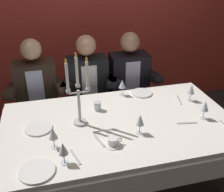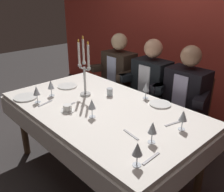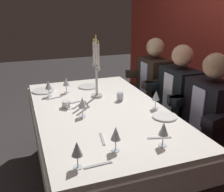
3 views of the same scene
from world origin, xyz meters
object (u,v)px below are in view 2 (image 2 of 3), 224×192
dining_table (101,118)px  seated_diner_2 (187,93)px  water_tumbler_0 (110,92)px  coffee_cup_0 (67,108)px  dinner_plate_1 (67,86)px  wine_glass_6 (183,116)px  candelabra (84,72)px  seated_diner_0 (119,72)px  seated_diner_1 (151,82)px  dinner_plate_0 (26,97)px  dinner_plate_2 (160,104)px  wine_glass_0 (51,85)px  wine_glass_1 (92,105)px  wine_glass_5 (152,128)px  wine_glass_4 (36,91)px  wine_glass_3 (137,149)px  wine_glass_2 (146,87)px

dining_table → seated_diner_2: 0.96m
water_tumbler_0 → coffee_cup_0: (0.01, -0.52, -0.01)m
dinner_plate_1 → wine_glass_6: bearing=5.4°
candelabra → seated_diner_2: 1.09m
candelabra → seated_diner_0: 0.93m
seated_diner_1 → seated_diner_2: 0.47m
seated_diner_1 → seated_diner_0: bearing=180.0°
water_tumbler_0 → dinner_plate_0: bearing=-128.5°
dinner_plate_0 → dinner_plate_2: bearing=40.4°
candelabra → seated_diner_1: candelabra is taller
wine_glass_0 → seated_diner_2: seated_diner_2 is taller
wine_glass_1 → wine_glass_5: 0.59m
dinner_plate_2 → wine_glass_1: size_ratio=1.24×
wine_glass_6 → water_tumbler_0: wine_glass_6 is taller
seated_diner_1 → wine_glass_4: bearing=-106.2°
wine_glass_4 → seated_diner_2: 1.53m
coffee_cup_0 → wine_glass_0: bearing=169.0°
wine_glass_1 → wine_glass_3: (0.68, -0.20, 0.00)m
dining_table → wine_glass_6: size_ratio=11.83×
wine_glass_3 → candelabra: bearing=158.1°
seated_diner_0 → wine_glass_1: bearing=-54.4°
seated_diner_2 → dinner_plate_1: bearing=-140.5°
dinner_plate_2 → wine_glass_4: 1.17m
dining_table → dinner_plate_0: (-0.67, -0.42, 0.13)m
candelabra → water_tumbler_0: bearing=44.5°
wine_glass_2 → wine_glass_5: same height
wine_glass_0 → wine_glass_1: size_ratio=1.00×
wine_glass_1 → water_tumbler_0: 0.49m
wine_glass_0 → seated_diner_2: size_ratio=0.13×
wine_glass_1 → dining_table: bearing=118.6°
wine_glass_4 → coffee_cup_0: wine_glass_4 is taller
wine_glass_5 → wine_glass_3: bearing=-69.8°
wine_glass_5 → wine_glass_0: bearing=-176.3°
wine_glass_1 → wine_glass_3: 0.71m
wine_glass_0 → wine_glass_1: same height
candelabra → dinner_plate_0: candelabra is taller
candelabra → wine_glass_6: 1.07m
seated_diner_0 → seated_diner_1: bearing=0.0°
seated_diner_1 → seated_diner_2: (0.47, 0.00, 0.00)m
seated_diner_2 → candelabra: bearing=-129.2°
wine_glass_5 → water_tumbler_0: (-0.83, 0.36, -0.08)m
wine_glass_4 → water_tumbler_0: size_ratio=2.08×
wine_glass_3 → wine_glass_6: 0.58m
wine_glass_5 → seated_diner_0: (-1.35, 1.00, -0.12)m
wine_glass_3 → seated_diner_1: bearing=125.6°
wine_glass_1 → seated_diner_1: bearing=101.7°
dinner_plate_0 → wine_glass_4: (0.18, 0.04, 0.11)m
seated_diner_0 → seated_diner_2: bearing=0.0°
dining_table → coffee_cup_0: size_ratio=14.70×
dinner_plate_1 → wine_glass_1: (0.75, -0.25, 0.11)m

